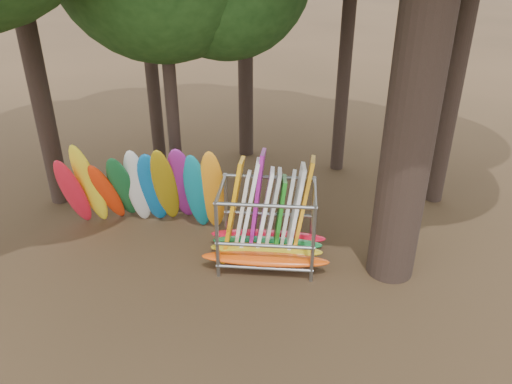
{
  "coord_description": "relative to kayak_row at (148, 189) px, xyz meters",
  "views": [
    {
      "loc": [
        1.61,
        -10.19,
        7.5
      ],
      "look_at": [
        0.56,
        1.5,
        1.4
      ],
      "focal_mm": 35.0,
      "sensor_mm": 36.0,
      "label": 1
    }
  ],
  "objects": [
    {
      "name": "kayak_row",
      "position": [
        0.0,
        0.0,
        0.0
      ],
      "size": [
        4.6,
        2.11,
        2.98
      ],
      "color": "red",
      "rests_on": "ground"
    },
    {
      "name": "ground",
      "position": [
        2.43,
        -1.63,
        -1.3
      ],
      "size": [
        120.0,
        120.0,
        0.0
      ],
      "primitive_type": "plane",
      "color": "#47331E",
      "rests_on": "ground"
    },
    {
      "name": "storage_rack",
      "position": [
        3.36,
        -1.22,
        -0.32
      ],
      "size": [
        3.16,
        1.59,
        2.91
      ],
      "color": "slate",
      "rests_on": "ground"
    }
  ]
}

